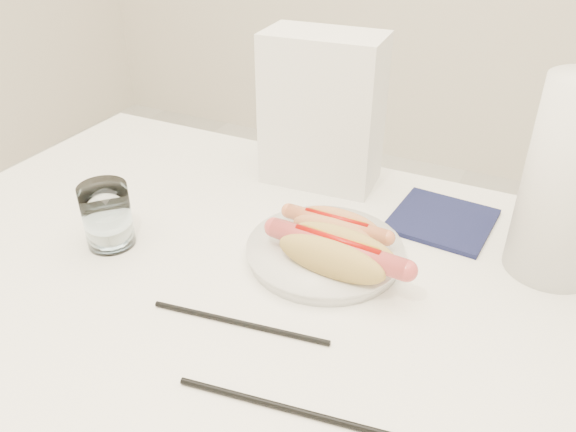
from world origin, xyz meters
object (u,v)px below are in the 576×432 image
at_px(water_glass, 107,216).
at_px(paper_towel_roll, 572,183).
at_px(hotdog_right, 336,253).
at_px(hotdog_left, 336,228).
at_px(table, 268,311).
at_px(plate, 325,253).
at_px(napkin_box, 322,111).

bearing_deg(water_glass, paper_towel_roll, 20.74).
relative_size(hotdog_right, paper_towel_roll, 0.72).
bearing_deg(hotdog_left, table, -116.72).
distance_m(water_glass, paper_towel_roll, 0.65).
relative_size(plate, paper_towel_roll, 0.80).
height_order(plate, hotdog_left, hotdog_left).
bearing_deg(water_glass, hotdog_left, 23.63).
bearing_deg(table, hotdog_right, 25.91).
distance_m(table, hotdog_left, 0.16).
distance_m(table, hotdog_right, 0.14).
xyz_separation_m(hotdog_right, paper_towel_roll, (0.26, 0.16, 0.09)).
height_order(table, hotdog_left, hotdog_left).
distance_m(napkin_box, paper_towel_roll, 0.41).
bearing_deg(napkin_box, paper_towel_roll, -18.55).
xyz_separation_m(table, napkin_box, (-0.05, 0.30, 0.19)).
distance_m(plate, paper_towel_roll, 0.34).
distance_m(hotdog_left, napkin_box, 0.24).
xyz_separation_m(table, water_glass, (-0.25, -0.03, 0.11)).
distance_m(table, paper_towel_roll, 0.45).
relative_size(napkin_box, paper_towel_roll, 0.96).
height_order(table, paper_towel_roll, paper_towel_roll).
height_order(plate, hotdog_right, hotdog_right).
height_order(hotdog_left, water_glass, water_glass).
relative_size(table, hotdog_left, 7.62).
relative_size(hotdog_right, napkin_box, 0.76).
bearing_deg(table, hotdog_left, 61.48).
height_order(hotdog_left, paper_towel_roll, paper_towel_roll).
xyz_separation_m(water_glass, paper_towel_roll, (0.60, 0.23, 0.09)).
height_order(hotdog_left, napkin_box, napkin_box).
relative_size(hotdog_left, water_glass, 1.59).
bearing_deg(hotdog_right, water_glass, -163.75).
bearing_deg(table, plate, 56.08).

